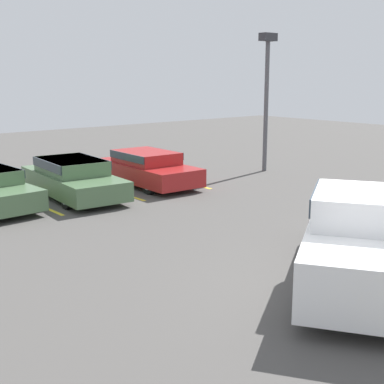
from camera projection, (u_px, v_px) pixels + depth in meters
The scene contains 9 objects.
ground_plane at pixel (345, 288), 9.72m from camera, with size 60.00×60.00×0.00m, color #4C4947.
stall_stripe_b at pixel (31, 202), 16.29m from camera, with size 0.12×4.28×0.01m, color yellow.
stall_stripe_c at pixel (108, 190), 18.01m from camera, with size 0.12×4.28×0.01m, color yellow.
stall_stripe_d at pixel (172, 180), 19.72m from camera, with size 0.12×4.28×0.01m, color yellow.
pickup_truck at pixel (367, 236), 9.83m from camera, with size 5.71×4.71×1.78m.
parked_sedan_b at pixel (73, 177), 16.85m from camera, with size 2.15×4.77×1.21m.
parked_sedan_c at pixel (147, 167), 18.67m from camera, with size 1.93×4.39×1.18m.
light_post at pixel (267, 84), 20.81m from camera, with size 0.70×0.36×5.35m.
wheel_stop_curb at pixel (29, 180), 19.23m from camera, with size 1.62×0.20×0.14m, color #B7B2A8.
Camera 1 is at (-7.99, -5.21, 3.79)m, focal length 50.00 mm.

